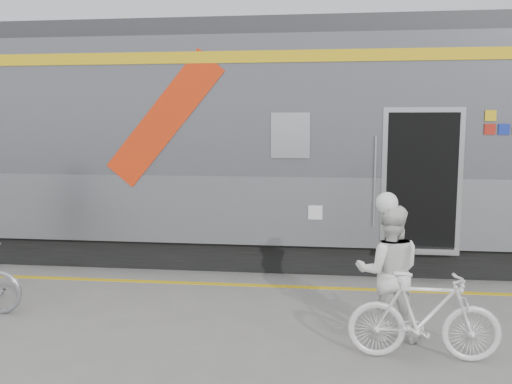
# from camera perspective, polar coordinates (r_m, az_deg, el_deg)

# --- Properties ---
(ground) EXTENTS (90.00, 90.00, 0.00)m
(ground) POSITION_cam_1_polar(r_m,az_deg,el_deg) (6.34, -4.83, -15.41)
(ground) COLOR slate
(ground) RESTS_ON ground
(train) EXTENTS (24.00, 3.17, 4.10)m
(train) POSITION_cam_1_polar(r_m,az_deg,el_deg) (9.95, 3.03, 5.05)
(train) COLOR black
(train) RESTS_ON ground
(safety_strip) EXTENTS (24.00, 0.12, 0.01)m
(safety_strip) POSITION_cam_1_polar(r_m,az_deg,el_deg) (8.33, -1.79, -9.73)
(safety_strip) COLOR gold
(safety_strip) RESTS_ON ground
(woman) EXTENTS (0.76, 0.60, 1.54)m
(woman) POSITION_cam_1_polar(r_m,az_deg,el_deg) (6.36, 13.79, -8.19)
(woman) COLOR white
(woman) RESTS_ON ground
(bicycle_right) EXTENTS (1.56, 0.47, 0.93)m
(bicycle_right) POSITION_cam_1_polar(r_m,az_deg,el_deg) (5.98, 17.26, -12.38)
(bicycle_right) COLOR white
(bicycle_right) RESTS_ON ground
(helmet_woman) EXTENTS (0.25, 0.25, 0.25)m
(helmet_woman) POSITION_cam_1_polar(r_m,az_deg,el_deg) (6.19, 14.05, -0.19)
(helmet_woman) COLOR white
(helmet_woman) RESTS_ON woman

